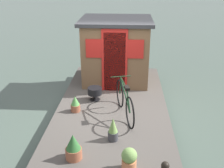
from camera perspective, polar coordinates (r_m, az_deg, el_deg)
The scene contains 10 objects.
ground_plane at distance 7.26m, azimuth 0.10°, elevation -7.13°, with size 60.00×60.00×0.00m, color #47564C.
houseboat_deck at distance 7.17m, azimuth 0.10°, elevation -5.86°, with size 5.86×2.80×0.36m.
houseboat_cabin at distance 8.41m, azimuth 0.84°, elevation 7.09°, with size 1.88×2.12×1.92m.
bicycle at distance 6.45m, azimuth 2.65°, elevation -3.57°, with size 1.70×0.59×0.87m.
potted_plant_thyme at distance 6.81m, azimuth -7.67°, elevation -4.21°, with size 0.24×0.24×0.41m.
potted_plant_rosemary at distance 5.21m, azimuth -8.07°, elevation -12.96°, with size 0.31×0.31×0.52m.
potted_plant_ivy at distance 4.94m, azimuth 3.61°, elevation -15.40°, with size 0.28×0.28×0.44m.
potted_plant_geranium at distance 5.65m, azimuth 0.21°, elevation -9.51°, with size 0.22×0.22×0.51m.
charcoal_grill at distance 7.31m, azimuth -3.63°, elevation -1.55°, with size 0.38×0.38×0.36m.
mooring_bollard at distance 4.96m, azimuth 11.02°, elevation -16.85°, with size 0.14×0.14×0.26m.
Camera 1 is at (-6.26, -0.37, 3.65)m, focal length 43.75 mm.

